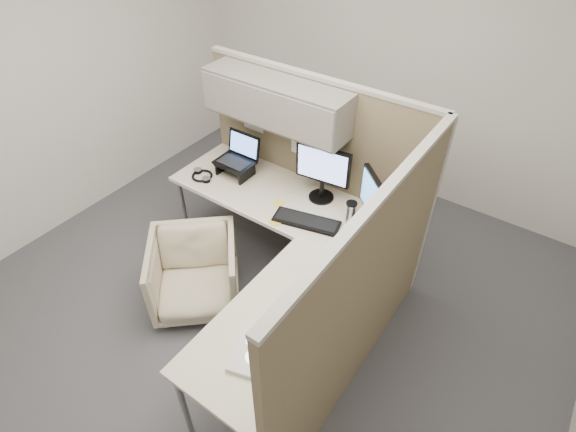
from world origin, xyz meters
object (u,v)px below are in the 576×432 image
Objects in this scene: desk at (281,243)px; monitor_left at (323,169)px; keyboard at (306,221)px; office_chair at (194,271)px.

desk is 0.66m from monitor_left.
keyboard is at bearing -84.31° from monitor_left.
keyboard is at bearing 1.73° from office_chair.
keyboard is (0.05, 0.26, 0.05)m from desk.
desk is 0.27m from keyboard.
office_chair is at bearing -128.36° from monitor_left.
desk is at bearing -115.06° from keyboard.
monitor_left is (-0.02, 0.58, 0.32)m from desk.
desk is 3.98× the size of keyboard.
office_chair is 1.27m from monitor_left.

